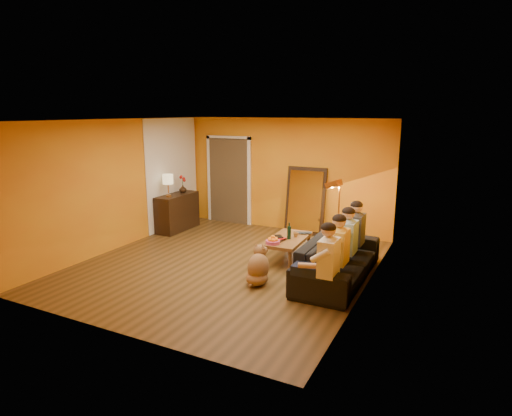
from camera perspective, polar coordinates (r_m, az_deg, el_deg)
The scene contains 27 objects.
room_shell at distance 7.88m, azimuth -2.70°, elevation 2.19°, with size 5.00×5.50×2.60m.
white_accent at distance 10.37m, azimuth -11.06°, elevation 4.54°, with size 0.02×1.90×2.58m, color white.
doorway_recess at distance 10.76m, azimuth -3.31°, elevation 3.71°, with size 1.06×0.30×2.10m, color #3F2D19.
door_jamb_left at distance 10.95m, azimuth -6.22°, elevation 3.81°, with size 0.08×0.06×2.20m, color white.
door_jamb_right at distance 10.38m, azimuth -0.90°, elevation 3.40°, with size 0.08×0.06×2.20m, color white.
door_header at distance 10.54m, azimuth -3.72°, elevation 9.37°, with size 1.22×0.06×0.08m, color white.
mirror_frame at distance 9.78m, azimuth 6.61°, elevation 1.00°, with size 0.92×0.06×1.52m, color black.
mirror_glass at distance 9.75m, azimuth 6.53°, elevation 0.95°, with size 0.78×0.02×1.36m, color white.
sideboard at distance 10.23m, azimuth -10.44°, elevation -0.53°, with size 0.44×1.18×0.85m, color black.
table_lamp at distance 9.86m, azimuth -11.63°, elevation 2.95°, with size 0.24×0.24×0.51m, color beige, non-canonical shape.
sofa at distance 7.29m, azimuth 10.90°, elevation -6.73°, with size 0.92×2.34×0.68m, color black.
coffee_table at distance 8.14m, azimuth 4.20°, elevation -5.40°, with size 0.62×1.22×0.42m, color brown, non-canonical shape.
floor_lamp at distance 8.43m, azimuth 10.93°, elevation -1.35°, with size 0.30×0.24×1.44m, color #CB863B, non-canonical shape.
dog at distance 6.97m, azimuth 0.32°, elevation -7.55°, with size 0.35×0.55×0.65m, color #976444, non-canonical shape.
person_far_left at distance 6.26m, azimuth 9.65°, elevation -7.39°, with size 0.70×0.44×1.22m, color white, non-canonical shape.
person_mid_left at distance 6.76m, azimuth 11.02°, elevation -5.90°, with size 0.70×0.44×1.22m, color #E6BC4C, non-canonical shape.
person_mid_right at distance 7.26m, azimuth 12.19°, elevation -4.62°, with size 0.70×0.44×1.22m, color #8FBADD, non-canonical shape.
person_far_right at distance 7.78m, azimuth 13.21°, elevation -3.51°, with size 0.70×0.44×1.22m, color #39393E, non-canonical shape.
fruit_bowl at distance 7.70m, azimuth 2.27°, elevation -4.20°, with size 0.26×0.26×0.16m, color #C34478, non-canonical shape.
wine_bottle at distance 7.97m, azimuth 4.44°, elevation -3.06°, with size 0.07×0.07×0.31m, color black.
tumbler at distance 8.13m, azimuth 5.33°, elevation -3.58°, with size 0.09×0.09×0.09m, color #B27F3F.
laptop at distance 8.33m, azimuth 6.29°, elevation -3.42°, with size 0.34×0.22×0.03m, color black.
book_lower at distance 7.96m, azimuth 2.47°, elevation -4.12°, with size 0.20×0.26×0.02m, color black.
book_mid at distance 7.96m, azimuth 2.57°, elevation -3.96°, with size 0.18×0.25×0.02m, color red.
book_upper at distance 7.94m, azimuth 2.45°, elevation -3.86°, with size 0.15×0.20×0.02m, color black.
vase at distance 10.32m, azimuth -9.72°, elevation 2.54°, with size 0.17×0.17×0.18m, color black.
flowers at distance 10.28m, azimuth -9.77°, elevation 3.85°, with size 0.17×0.17×0.42m, color red, non-canonical shape.
Camera 1 is at (3.77, -6.39, 2.75)m, focal length 30.00 mm.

